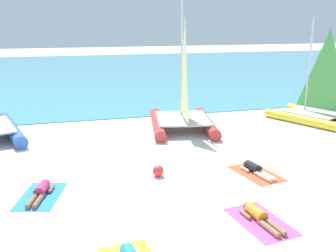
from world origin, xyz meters
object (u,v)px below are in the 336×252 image
at_px(sunbather_center_right, 259,216).
at_px(sunbather_rightmost, 255,169).
at_px(towel_leftmost, 41,196).
at_px(sailboat_red, 183,111).
at_px(sunbather_leftmost, 41,191).
at_px(beach_ball, 158,171).
at_px(towel_rightmost, 256,173).
at_px(sailboat_yellow, 314,106).
at_px(towel_center_right, 260,221).

distance_m(sunbather_center_right, sunbather_rightmost, 3.25).
bearing_deg(towel_leftmost, sunbather_rightmost, -0.35).
bearing_deg(sailboat_red, sunbather_rightmost, -72.27).
distance_m(sunbather_leftmost, sunbather_center_right, 6.22).
bearing_deg(sailboat_red, towel_leftmost, -126.20).
relative_size(sailboat_red, towel_leftmost, 3.07).
distance_m(towel_leftmost, beach_ball, 3.71).
bearing_deg(towel_rightmost, beach_ball, 168.79).
height_order(sunbather_center_right, towel_rightmost, sunbather_center_right).
xyz_separation_m(sailboat_yellow, towel_leftmost, (-13.06, -5.46, -0.76)).
bearing_deg(sunbather_center_right, sailboat_yellow, 40.52).
relative_size(sailboat_red, beach_ball, 15.49).
bearing_deg(sunbather_center_right, sunbather_leftmost, 143.60).
xyz_separation_m(sailboat_red, sunbather_center_right, (-0.70, -8.73, -0.74)).
xyz_separation_m(sunbather_leftmost, sunbather_center_right, (5.43, -3.02, 0.00)).
xyz_separation_m(sailboat_yellow, sunbather_leftmost, (-13.04, -5.39, -0.63)).
relative_size(sunbather_leftmost, towel_rightmost, 0.82).
bearing_deg(beach_ball, sunbather_center_right, -62.87).
bearing_deg(sailboat_red, towel_rightmost, -72.25).
relative_size(sailboat_red, sailboat_yellow, 1.14).
relative_size(sunbather_leftmost, sunbather_rightmost, 0.99).
bearing_deg(sailboat_red, towel_center_right, -83.92).
relative_size(sunbather_leftmost, towel_center_right, 0.82).
bearing_deg(sunbather_center_right, beach_ball, 109.79).
height_order(sailboat_yellow, sunbather_rightmost, sailboat_yellow).
bearing_deg(beach_ball, sunbather_rightmost, -10.12).
height_order(sunbather_center_right, sunbather_rightmost, same).
distance_m(sunbather_center_right, towel_rightmost, 3.19).
xyz_separation_m(sailboat_red, towel_leftmost, (-6.16, -5.78, -0.86)).
bearing_deg(towel_center_right, sailboat_red, 85.48).
distance_m(sailboat_yellow, sunbather_rightmost, 8.30).
relative_size(towel_rightmost, sunbather_rightmost, 1.21).
relative_size(sailboat_red, sunbather_leftmost, 3.77).
height_order(sailboat_red, sunbather_center_right, sailboat_red).
xyz_separation_m(sailboat_red, sailboat_yellow, (6.91, -0.32, -0.10)).
xyz_separation_m(sunbather_center_right, beach_ball, (-1.79, 3.49, 0.06)).
height_order(sailboat_red, beach_ball, sailboat_red).
distance_m(sailboat_red, sunbather_rightmost, 5.91).
bearing_deg(towel_leftmost, beach_ball, 8.27).
distance_m(towel_center_right, towel_rightmost, 3.25).
bearing_deg(towel_rightmost, sailboat_red, 97.15).
xyz_separation_m(sailboat_yellow, towel_rightmost, (-6.17, -5.57, -0.76)).
bearing_deg(towel_rightmost, sunbather_center_right, -116.89).
height_order(towel_leftmost, towel_rightmost, same).
relative_size(towel_leftmost, sunbather_rightmost, 1.21).
xyz_separation_m(towel_leftmost, sunbather_rightmost, (6.88, -0.04, 0.13)).
height_order(sunbather_leftmost, beach_ball, beach_ball).
bearing_deg(towel_center_right, beach_ball, 116.81).
distance_m(sunbather_leftmost, towel_center_right, 6.26).
bearing_deg(sunbather_leftmost, sailboat_yellow, 37.55).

